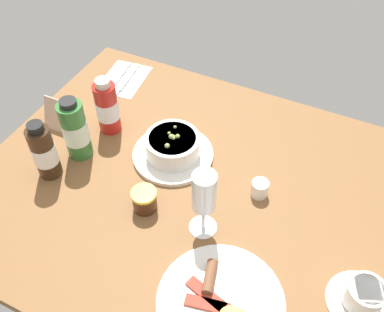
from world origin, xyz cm
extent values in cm
cube|color=brown|center=(0.00, 0.00, -1.50)|extent=(110.00, 84.00, 3.00)
cylinder|color=white|center=(11.79, -7.33, 0.60)|extent=(20.71, 20.71, 1.20)
cylinder|color=white|center=(11.79, -7.33, 3.95)|extent=(13.77, 13.77, 5.51)
cylinder|color=beige|center=(11.79, -7.33, 5.91)|extent=(11.84, 11.84, 1.60)
sphere|color=#8C9655|center=(11.30, -7.23, 6.81)|extent=(0.83, 0.83, 0.83)
sphere|color=#8C9655|center=(12.06, -7.43, 6.81)|extent=(1.40, 1.40, 1.40)
sphere|color=#8C9655|center=(13.17, -8.26, 6.81)|extent=(0.86, 0.86, 0.86)
sphere|color=#8C9655|center=(11.54, -4.19, 6.81)|extent=(1.33, 1.33, 1.33)
sphere|color=#8C9655|center=(12.86, -10.92, 6.81)|extent=(0.84, 0.84, 0.84)
sphere|color=#8C9655|center=(10.74, -8.21, 6.81)|extent=(1.16, 1.16, 1.16)
sphere|color=#8C9655|center=(11.58, -7.66, 6.81)|extent=(1.01, 1.01, 1.01)
cube|color=white|center=(40.39, -29.51, 0.15)|extent=(14.07, 17.97, 0.30)
cube|color=silver|center=(39.19, -30.51, 0.55)|extent=(2.81, 14.04, 0.50)
cube|color=silver|center=(39.19, -22.71, 0.55)|extent=(2.60, 3.83, 0.40)
cube|color=silver|center=(41.99, -30.51, 0.55)|extent=(2.50, 13.03, 0.50)
ellipsoid|color=silver|center=(41.99, -23.51, 0.60)|extent=(2.40, 4.00, 0.60)
cylinder|color=white|center=(-39.42, 11.64, 0.45)|extent=(13.37, 13.37, 0.90)
cylinder|color=white|center=(-39.42, 11.64, 3.46)|extent=(7.49, 7.49, 5.12)
cylinder|color=#361D13|center=(-39.42, 11.64, 5.52)|extent=(6.37, 6.37, 1.00)
cylinder|color=white|center=(-12.35, -5.26, 2.09)|extent=(4.07, 4.07, 4.17)
cone|color=white|center=(-14.02, -6.00, 3.67)|extent=(2.45, 2.14, 2.23)
cylinder|color=white|center=(-4.26, 9.07, 0.20)|extent=(6.34, 6.34, 0.40)
cylinder|color=white|center=(-4.26, 9.07, 4.24)|extent=(0.80, 0.80, 7.68)
cylinder|color=white|center=(-4.26, 9.07, 12.94)|extent=(5.17, 5.17, 9.72)
cylinder|color=beige|center=(-4.26, 9.07, 11.48)|extent=(4.24, 4.24, 5.83)
cylinder|color=#452514|center=(10.16, 9.85, 2.34)|extent=(5.61, 5.61, 4.69)
cylinder|color=yellow|center=(10.16, 9.85, 5.09)|extent=(5.89, 5.89, 0.80)
cylinder|color=#B21E19|center=(31.99, -9.23, 7.27)|extent=(5.89, 5.89, 14.53)
cylinder|color=silver|center=(31.99, -9.23, 6.97)|extent=(6.01, 6.01, 5.52)
cylinder|color=silver|center=(31.99, -9.23, 15.46)|extent=(3.83, 3.83, 1.86)
cylinder|color=#382314|center=(36.64, 10.75, 7.22)|extent=(5.68, 5.68, 14.44)
cylinder|color=white|center=(36.64, 10.75, 6.93)|extent=(5.79, 5.79, 5.49)
cylinder|color=black|center=(36.64, 10.75, 15.41)|extent=(3.69, 3.69, 1.93)
cylinder|color=#337233|center=(33.89, 1.95, 8.06)|extent=(6.27, 6.27, 16.11)
cylinder|color=silver|center=(33.89, 1.95, 7.73)|extent=(6.39, 6.39, 6.12)
cylinder|color=black|center=(33.89, 1.95, 16.82)|extent=(4.07, 4.07, 1.42)
cylinder|color=white|center=(-14.83, 23.82, 0.70)|extent=(25.22, 25.22, 1.40)
cube|color=#A53828|center=(-11.74, 23.87, 1.70)|extent=(9.31, 4.80, 0.60)
cube|color=#AF3828|center=(-12.86, 25.71, 1.70)|extent=(9.30, 4.16, 0.60)
cylinder|color=brown|center=(-11.05, 20.67, 2.60)|extent=(3.84, 7.33, 2.20)
cube|color=tan|center=(45.91, -3.36, 4.42)|extent=(5.51, 3.41, 8.96)
cube|color=tan|center=(45.91, -6.39, 4.42)|extent=(5.51, 3.41, 8.96)
camera|label=1|loc=(-25.68, 59.22, 82.52)|focal=40.71mm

